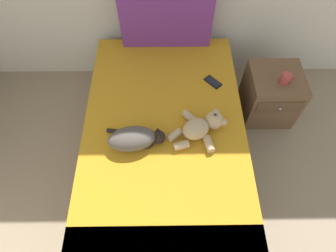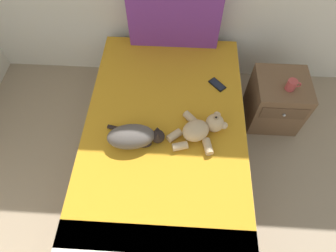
% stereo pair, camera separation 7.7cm
% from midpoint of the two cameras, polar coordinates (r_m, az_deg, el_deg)
% --- Properties ---
extents(bed, '(1.27, 2.08, 0.53)m').
position_cam_midpoint_polar(bed, '(2.35, -1.63, -4.06)').
color(bed, brown).
rests_on(bed, ground_plane).
extents(patterned_cushion, '(0.79, 0.12, 0.52)m').
position_cam_midpoint_polar(patterned_cushion, '(2.59, -1.29, 20.88)').
color(patterned_cushion, '#72338C').
rests_on(patterned_cushion, bed).
extents(cat, '(0.44, 0.25, 0.15)m').
position_cam_midpoint_polar(cat, '(2.01, -7.86, -2.57)').
color(cat, '#59514C').
rests_on(cat, bed).
extents(teddy_bear, '(0.45, 0.36, 0.15)m').
position_cam_midpoint_polar(teddy_bear, '(2.07, 5.63, -0.20)').
color(teddy_bear, tan).
rests_on(teddy_bear, bed).
extents(cell_phone, '(0.15, 0.16, 0.01)m').
position_cam_midpoint_polar(cell_phone, '(2.42, 8.15, 8.76)').
color(cell_phone, black).
rests_on(cell_phone, bed).
extents(nightstand, '(0.46, 0.47, 0.51)m').
position_cam_midpoint_polar(nightstand, '(2.82, 19.22, 5.91)').
color(nightstand, brown).
rests_on(nightstand, ground_plane).
extents(mug, '(0.12, 0.08, 0.09)m').
position_cam_midpoint_polar(mug, '(2.57, 21.88, 8.87)').
color(mug, '#B23F3F').
rests_on(mug, nightstand).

